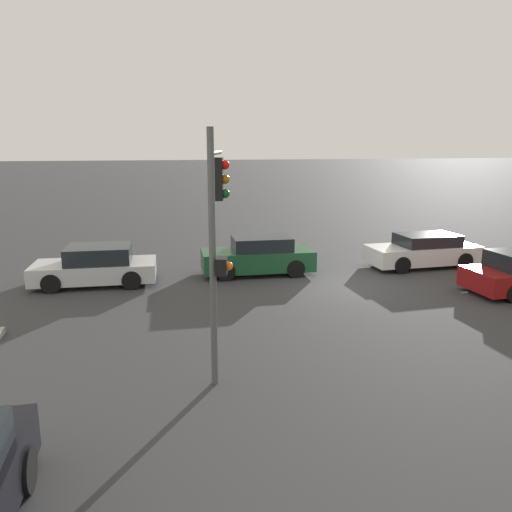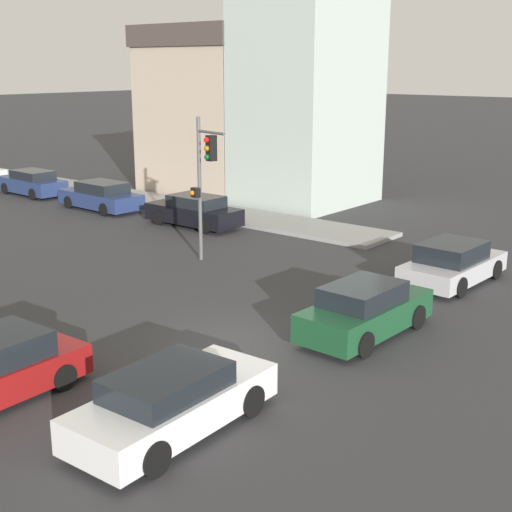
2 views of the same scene
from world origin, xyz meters
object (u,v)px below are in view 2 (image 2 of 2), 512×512
at_px(traffic_signal, 204,170).
at_px(parked_car_2, 32,183).
at_px(crossing_car_3, 453,264).
at_px(crossing_car_2, 365,311).
at_px(crossing_car_0, 173,401).
at_px(parked_car_1, 101,196).
at_px(parked_car_0, 194,211).

relative_size(traffic_signal, parked_car_2, 1.14).
bearing_deg(crossing_car_3, crossing_car_2, -175.74).
xyz_separation_m(crossing_car_3, parked_car_2, (0.79, 25.45, 0.01)).
xyz_separation_m(crossing_car_0, parked_car_1, (13.60, 19.11, 0.02)).
height_order(crossing_car_0, crossing_car_3, crossing_car_3).
bearing_deg(crossing_car_2, parked_car_2, 76.82).
distance_m(traffic_signal, parked_car_0, 6.72).
distance_m(crossing_car_2, parked_car_2, 26.57).
relative_size(traffic_signal, crossing_car_0, 1.15).
bearing_deg(crossing_car_0, crossing_car_2, -4.07).
height_order(traffic_signal, crossing_car_3, traffic_signal).
height_order(crossing_car_2, crossing_car_3, crossing_car_2).
xyz_separation_m(parked_car_0, parked_car_2, (0.02, 12.67, -0.01)).
height_order(traffic_signal, parked_car_2, traffic_signal).
height_order(crossing_car_3, parked_car_2, crossing_car_3).
bearing_deg(crossing_car_2, crossing_car_3, 3.91).
bearing_deg(crossing_car_3, traffic_signal, 114.20).
bearing_deg(crossing_car_0, crossing_car_3, -2.16).
bearing_deg(parked_car_1, crossing_car_0, 146.57).
bearing_deg(parked_car_1, crossing_car_2, 163.06).
height_order(traffic_signal, parked_car_1, traffic_signal).
bearing_deg(crossing_car_0, parked_car_2, 59.38).
distance_m(traffic_signal, crossing_car_2, 9.29).
xyz_separation_m(crossing_car_0, parked_car_2, (13.82, 25.43, 0.02)).
bearing_deg(parked_car_2, crossing_car_2, 166.93).
bearing_deg(parked_car_2, parked_car_0, -178.20).
relative_size(crossing_car_0, crossing_car_2, 1.06).
bearing_deg(parked_car_1, traffic_signal, 162.27).
bearing_deg(parked_car_2, parked_car_1, 179.94).
bearing_deg(parked_car_0, parked_car_1, 1.70).
bearing_deg(crossing_car_3, crossing_car_0, -177.93).
height_order(crossing_car_0, parked_car_2, parked_car_2).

